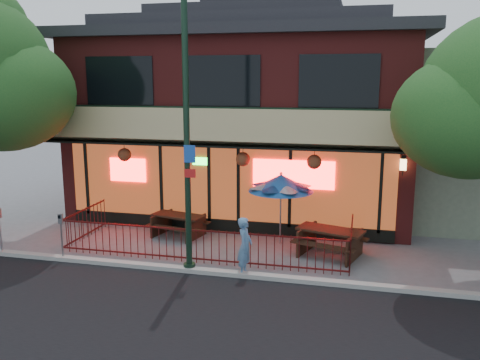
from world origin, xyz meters
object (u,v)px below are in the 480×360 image
object	(u,v)px
picnic_table_right	(330,238)
pedestrian	(245,246)
street_light	(187,155)
patio_umbrella	(281,183)
picnic_table_left	(178,222)
parking_meter_near	(61,229)

from	to	relation	value
picnic_table_right	pedestrian	world-z (taller)	pedestrian
street_light	picnic_table_right	xyz separation A→B (m)	(3.60, 2.07, -2.62)
picnic_table_right	pedestrian	size ratio (longest dim) A/B	1.43
patio_umbrella	picnic_table_right	bearing A→B (deg)	-24.98
picnic_table_left	patio_umbrella	bearing A→B (deg)	-0.00
patio_umbrella	parking_meter_near	size ratio (longest dim) A/B	1.67
picnic_table_left	picnic_table_right	size ratio (longest dim) A/B	0.87
picnic_table_left	pedestrian	size ratio (longest dim) A/B	1.25
picnic_table_right	patio_umbrella	world-z (taller)	patio_umbrella
picnic_table_left	picnic_table_right	xyz separation A→B (m)	(4.94, -0.74, 0.05)
patio_umbrella	parking_meter_near	bearing A→B (deg)	-153.53
pedestrian	parking_meter_near	world-z (taller)	pedestrian
picnic_table_right	parking_meter_near	size ratio (longest dim) A/B	1.64
street_light	picnic_table_left	xyz separation A→B (m)	(-1.34, 2.80, -2.67)
picnic_table_right	patio_umbrella	size ratio (longest dim) A/B	0.98
pedestrian	parking_meter_near	xyz separation A→B (m)	(-5.29, -0.13, 0.14)
patio_umbrella	pedestrian	distance (m)	3.03
picnic_table_left	picnic_table_right	bearing A→B (deg)	-8.48
picnic_table_left	pedestrian	world-z (taller)	pedestrian
picnic_table_right	street_light	bearing A→B (deg)	-150.13
street_light	picnic_table_left	world-z (taller)	street_light
pedestrian	picnic_table_right	bearing A→B (deg)	-45.08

